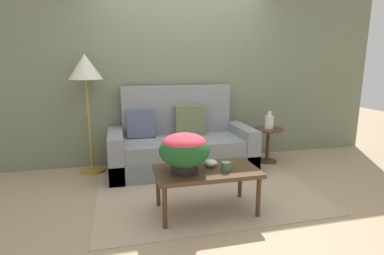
{
  "coord_description": "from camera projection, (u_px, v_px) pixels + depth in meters",
  "views": [
    {
      "loc": [
        -0.95,
        -3.15,
        1.48
      ],
      "look_at": [
        -0.12,
        0.19,
        0.74
      ],
      "focal_mm": 28.32,
      "sensor_mm": 36.0,
      "label": 1
    }
  ],
  "objects": [
    {
      "name": "ground_plane",
      "position": [
        206.0,
        193.0,
        3.52
      ],
      "size": [
        14.0,
        14.0,
        0.0
      ],
      "primitive_type": "plane",
      "color": "tan"
    },
    {
      "name": "wall_back",
      "position": [
        182.0,
        62.0,
        4.49
      ],
      "size": [
        6.4,
        0.12,
        2.98
      ],
      "primitive_type": "cube",
      "color": "slate",
      "rests_on": "ground"
    },
    {
      "name": "area_rug",
      "position": [
        206.0,
        191.0,
        3.55
      ],
      "size": [
        2.47,
        1.77,
        0.01
      ],
      "primitive_type": "cube",
      "color": "tan",
      "rests_on": "ground"
    },
    {
      "name": "couch",
      "position": [
        181.0,
        145.0,
        4.26
      ],
      "size": [
        1.97,
        0.87,
        1.16
      ],
      "color": "slate",
      "rests_on": "ground"
    },
    {
      "name": "coffee_table",
      "position": [
        207.0,
        174.0,
        2.99
      ],
      "size": [
        1.02,
        0.56,
        0.45
      ],
      "color": "#442D1B",
      "rests_on": "ground"
    },
    {
      "name": "side_table",
      "position": [
        268.0,
        139.0,
        4.53
      ],
      "size": [
        0.43,
        0.43,
        0.52
      ],
      "color": "#4C331E",
      "rests_on": "ground"
    },
    {
      "name": "floor_lamp",
      "position": [
        86.0,
        73.0,
        3.93
      ],
      "size": [
        0.43,
        0.43,
        1.59
      ],
      "color": "olive",
      "rests_on": "ground"
    },
    {
      "name": "potted_plant",
      "position": [
        184.0,
        149.0,
        2.87
      ],
      "size": [
        0.48,
        0.48,
        0.38
      ],
      "color": "black",
      "rests_on": "coffee_table"
    },
    {
      "name": "coffee_mug",
      "position": [
        226.0,
        166.0,
        2.93
      ],
      "size": [
        0.14,
        0.09,
        0.09
      ],
      "color": "#3D664C",
      "rests_on": "coffee_table"
    },
    {
      "name": "snack_bowl",
      "position": [
        210.0,
        163.0,
        3.06
      ],
      "size": [
        0.14,
        0.14,
        0.07
      ],
      "color": "silver",
      "rests_on": "coffee_table"
    },
    {
      "name": "table_vase",
      "position": [
        269.0,
        121.0,
        4.47
      ],
      "size": [
        0.13,
        0.13,
        0.25
      ],
      "color": "silver",
      "rests_on": "side_table"
    }
  ]
}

